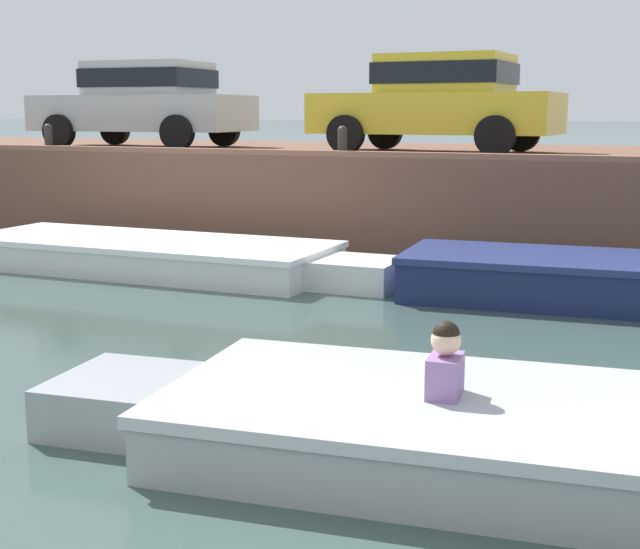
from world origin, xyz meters
name	(u,v)px	position (x,y,z in m)	size (l,w,h in m)	color
ground_plane	(394,386)	(0.00, 5.55, 0.00)	(400.00, 400.00, 0.00)	#384C47
far_quay_wall	(554,198)	(0.00, 14.11, 0.78)	(60.00, 6.00, 1.55)	brown
far_wall_coping	(526,157)	(0.00, 11.23, 1.59)	(60.00, 0.24, 0.08)	brown
boat_moored_west_white	(163,256)	(-4.61, 9.31, 0.22)	(6.34, 1.95, 0.45)	white
motorboat_passing	(527,437)	(1.31, 4.19, 0.23)	(6.17, 2.39, 0.93)	#93999E
car_leftmost_silver	(145,101)	(-7.29, 13.03, 2.40)	(3.98, 2.14, 1.54)	#B7BABC
car_left_inner_yellow	(440,99)	(-1.72, 13.02, 2.40)	(3.93, 2.05, 1.54)	yellow
mooring_bollard_west	(48,136)	(-8.18, 11.36, 1.79)	(0.15, 0.15, 0.44)	#2D2B28
mooring_bollard_mid	(342,140)	(-2.74, 11.36, 1.79)	(0.15, 0.15, 0.44)	#2D2B28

